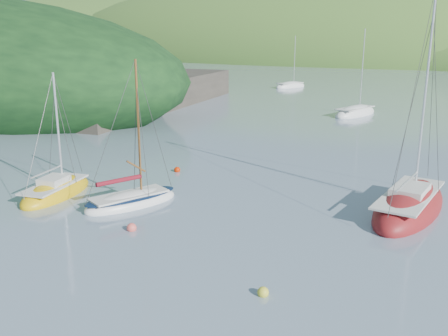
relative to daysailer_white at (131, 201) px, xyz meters
The scene contains 7 objects.
ground 8.31m from the daysailer_white, 44.14° to the right, with size 700.00×700.00×0.00m, color slate.
daysailer_white is the anchor object (origin of this frame).
sloop_red 14.72m from the daysailer_white, 26.73° to the left, with size 3.29×8.58×12.51m.
sailboat_yellow 4.87m from the daysailer_white, 168.61° to the right, with size 3.55×6.07×7.56m.
distant_sloop_a 35.89m from the daysailer_white, 87.48° to the left, with size 4.14×7.54×10.20m.
distant_sloop_c 60.77m from the daysailer_white, 105.46° to the left, with size 4.30×6.78×9.13m.
mooring_buoys 7.83m from the daysailer_white, ahead, with size 18.98×12.02×0.49m.
Camera 1 is at (11.49, -13.56, 9.07)m, focal length 40.00 mm.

